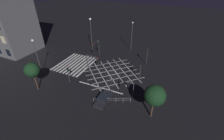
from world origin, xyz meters
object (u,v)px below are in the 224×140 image
(traffic_light_median_north, at_px, (140,69))
(traffic_light_sw_cross, at_px, (99,47))
(traffic_light_se_cross, at_px, (68,72))
(traffic_light_sw_main, at_px, (96,46))
(traffic_light_median_south, at_px, (93,59))
(traffic_light_nw_cross, at_px, (147,53))
(traffic_light_ne_cross, at_px, (128,86))
(street_lamp_east, at_px, (35,49))
(waiting_car, at_px, (104,99))
(street_tree_far, at_px, (32,70))
(street_lamp_far, at_px, (91,26))
(street_lamp_west, at_px, (132,32))
(street_tree_near, at_px, (155,96))

(traffic_light_median_north, bearing_deg, traffic_light_sw_cross, -28.15)
(traffic_light_se_cross, height_order, traffic_light_sw_main, traffic_light_sw_main)
(traffic_light_median_south, xyz_separation_m, traffic_light_nw_cross, (-6.87, 10.90, 0.59))
(traffic_light_ne_cross, distance_m, street_lamp_east, 20.48)
(street_lamp_east, bearing_deg, waiting_car, 81.22)
(street_tree_far, bearing_deg, traffic_light_sw_main, 167.53)
(traffic_light_median_south, xyz_separation_m, street_lamp_far, (-9.48, -5.86, 4.53))
(traffic_light_median_north, height_order, street_lamp_far, street_lamp_far)
(traffic_light_ne_cross, bearing_deg, traffic_light_sw_cross, -45.61)
(traffic_light_ne_cross, bearing_deg, street_lamp_west, -74.09)
(traffic_light_sw_cross, xyz_separation_m, traffic_light_sw_main, (1.33, -0.27, 0.71))
(traffic_light_median_north, bearing_deg, street_lamp_west, -65.72)
(traffic_light_ne_cross, distance_m, street_tree_far, 17.26)
(traffic_light_sw_cross, bearing_deg, street_lamp_east, -120.56)
(traffic_light_se_cross, distance_m, traffic_light_ne_cross, 12.12)
(traffic_light_se_cross, bearing_deg, traffic_light_sw_main, 92.88)
(street_lamp_west, xyz_separation_m, street_tree_near, (22.24, 10.39, -1.20))
(traffic_light_sw_main, height_order, waiting_car, traffic_light_sw_main)
(traffic_light_sw_cross, height_order, traffic_light_ne_cross, traffic_light_sw_cross)
(traffic_light_ne_cross, height_order, street_tree_near, street_tree_near)
(traffic_light_sw_main, relative_size, street_lamp_east, 0.55)
(traffic_light_se_cross, xyz_separation_m, traffic_light_median_south, (-6.85, 1.63, -0.11))
(traffic_light_median_south, distance_m, street_tree_near, 17.86)
(traffic_light_ne_cross, xyz_separation_m, street_lamp_west, (-19.30, -5.50, 3.09))
(street_tree_far, bearing_deg, traffic_light_median_north, 122.58)
(traffic_light_median_south, height_order, traffic_light_ne_cross, traffic_light_median_south)
(traffic_light_sw_main, xyz_separation_m, street_lamp_far, (-4.11, -3.62, 3.72))
(traffic_light_se_cross, height_order, traffic_light_nw_cross, traffic_light_nw_cross)
(street_lamp_east, height_order, street_lamp_far, street_lamp_far)
(street_lamp_far, bearing_deg, traffic_light_nw_cross, 81.16)
(street_tree_far, bearing_deg, street_tree_near, 95.92)
(traffic_light_sw_main, distance_m, street_lamp_far, 6.62)
(traffic_light_sw_cross, height_order, street_tree_near, street_tree_near)
(traffic_light_median_south, distance_m, traffic_light_sw_cross, 6.98)
(traffic_light_median_north, bearing_deg, traffic_light_nw_cross, -88.52)
(traffic_light_sw_main, height_order, street_tree_near, street_tree_near)
(traffic_light_median_south, height_order, traffic_light_nw_cross, traffic_light_nw_cross)
(street_lamp_west, distance_m, street_lamp_far, 11.57)
(traffic_light_sw_main, xyz_separation_m, traffic_light_ne_cross, (11.37, 12.70, -0.89))
(traffic_light_median_north, relative_size, traffic_light_nw_cross, 0.87)
(traffic_light_se_cross, distance_m, street_lamp_far, 17.43)
(traffic_light_median_north, height_order, street_lamp_east, street_lamp_east)
(traffic_light_sw_cross, xyz_separation_m, street_tree_far, (17.84, -3.92, 1.86))
(traffic_light_se_cross, bearing_deg, street_tree_far, -134.78)
(street_lamp_east, bearing_deg, traffic_light_ne_cross, 91.30)
(traffic_light_nw_cross, xyz_separation_m, waiting_car, (15.94, -3.70, -2.40))
(traffic_light_ne_cross, height_order, waiting_car, traffic_light_ne_cross)
(street_tree_near, bearing_deg, waiting_car, -89.07)
(traffic_light_median_north, bearing_deg, waiting_car, 66.13)
(street_lamp_east, bearing_deg, traffic_light_se_cross, 87.25)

